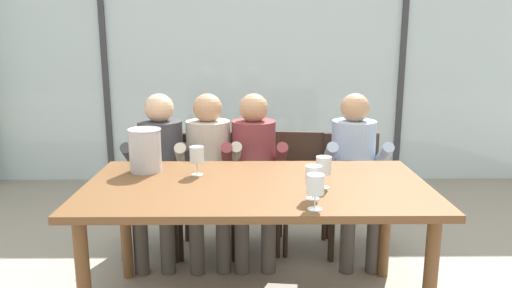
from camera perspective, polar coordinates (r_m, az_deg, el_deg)
ground at (r=3.91m, az=-0.10°, el=-11.25°), size 14.00×14.00×0.00m
window_glass_panel at (r=5.26m, az=-0.26°, el=9.54°), size 7.12×0.03×2.60m
window_mullion_left at (r=5.47m, az=-17.50°, el=9.09°), size 0.06×0.06×2.60m
window_mullion_right at (r=5.49m, az=16.93°, el=9.13°), size 0.06×0.06×2.60m
hillside_vineyard at (r=9.40m, az=-0.40°, el=8.16°), size 13.12×2.40×1.70m
dining_table at (r=2.72m, az=0.07°, el=-6.37°), size 1.92×1.01×0.78m
chair_near_curtain at (r=3.71m, az=-11.55°, el=-4.56°), size 0.47×0.47×0.87m
chair_left_of_center at (r=3.67m, az=-5.59°, el=-4.54°), size 0.45×0.45×0.87m
chair_center at (r=3.68m, az=-0.27°, el=-4.47°), size 0.50×0.50×0.87m
chair_right_of_center at (r=3.70m, az=5.83°, el=-4.40°), size 0.49×0.49×0.87m
chair_near_window_right at (r=3.71m, az=11.37°, el=-4.54°), size 0.44×0.44×0.87m
person_charcoal_jacket at (r=3.54m, az=-11.36°, el=-2.51°), size 0.46×0.61×1.19m
person_beige_jumper at (r=3.49m, az=-5.63°, el=-2.53°), size 0.49×0.63×1.19m
person_maroon_top at (r=3.47m, az=-0.25°, el=-2.53°), size 0.47×0.61×1.19m
person_pale_blue_shirt at (r=3.55m, az=11.61°, el=-2.45°), size 0.47×0.62×1.19m
ice_bucket_primary at (r=2.99m, az=-13.03°, el=-0.64°), size 0.20×0.20×0.26m
wine_glass_by_left_taster at (r=2.43m, az=6.82°, el=-3.87°), size 0.08×0.08×0.17m
wine_glass_near_bucket at (r=2.29m, az=7.06°, el=-4.97°), size 0.08×0.08×0.17m
wine_glass_center_pour at (r=2.62m, az=8.02°, el=-2.70°), size 0.08×0.08×0.17m
wine_glass_by_right_taster at (r=2.86m, az=-7.04°, el=-1.40°), size 0.08×0.08×0.17m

